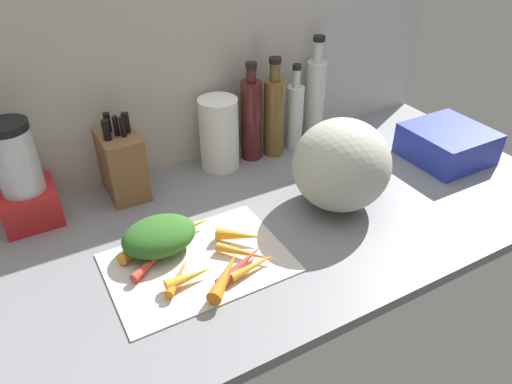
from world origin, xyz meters
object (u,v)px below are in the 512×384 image
Objects in this scene: winter_squash at (341,165)px; paper_towel_roll at (219,134)px; carrot_2 at (167,233)px; bottle_3 at (315,97)px; cutting_board at (198,262)px; carrot_5 at (239,235)px; carrot_10 at (156,257)px; carrot_11 at (226,275)px; carrot_3 at (247,253)px; bottle_2 at (295,115)px; knife_block at (122,163)px; carrot_4 at (187,228)px; bottle_0 at (251,119)px; carrot_7 at (144,239)px; blender_appliance at (22,181)px; bottle_1 at (274,115)px; carrot_6 at (157,240)px; dish_rack at (447,144)px; carrot_8 at (179,276)px; carrot_9 at (189,277)px; carrot_1 at (242,264)px; carrot_0 at (253,266)px.

winter_squash is 39.40cm from paper_towel_roll.
carrot_2 is at bearing 170.45° from winter_squash.
winter_squash is 0.76× the size of bottle_3.
cutting_board is 12.22cm from carrot_5.
carrot_11 reaches higher than carrot_10.
carrot_5 is at bearing 78.47° from carrot_3.
bottle_2 is (40.35, 42.09, 9.38)cm from carrot_3.
carrot_4 is at bearing -74.13° from knife_block.
carrot_5 is 44.68cm from bottle_0.
paper_towel_roll reaches higher than carrot_11.
carrot_7 is 0.60× the size of blender_appliance.
winter_squash is 0.83× the size of bottle_1.
carrot_11 is at bearing -64.84° from carrot_6.
dish_rack is at bearing -13.80° from blender_appliance.
bottle_0 reaches higher than dish_rack.
carrot_8 is 0.38× the size of bottle_0.
carrot_4 is (5.01, -0.56, -0.02)cm from carrot_2.
bottle_3 reaches higher than winter_squash.
winter_squash is (43.43, 3.73, 11.94)cm from cutting_board.
carrot_9 is 0.35× the size of bottle_1.
carrot_7 is 7.35cm from carrot_10.
bottle_3 is at bearing 40.51° from carrot_11.
bottle_0 is at bearing 58.77° from carrot_1.
bottle_3 is (9.55, 2.62, 3.19)cm from bottle_2.
carrot_3 is at bearing -40.26° from carrot_7.
knife_block reaches higher than carrot_0.
carrot_9 is 94.06cm from dish_rack.
carrot_5 is 0.71× the size of carrot_10.
carrot_9 is at bearing -142.05° from bottle_2.
knife_block is (-8.56, 46.72, 7.07)cm from carrot_11.
carrot_10 is (-19.10, 9.22, 0.01)cm from carrot_3.
carrot_4 is at bearing 111.91° from carrot_0.
carrot_7 is (-5.80, 0.62, -0.26)cm from carrot_2.
blender_appliance is at bearing 131.38° from carrot_1.
knife_block is (2.75, 32.92, 7.68)cm from carrot_10.
carrot_3 is 68.17cm from bottle_3.
carrot_6 is at bearing 67.54° from carrot_10.
blender_appliance is (-42.87, 35.06, 9.64)cm from carrot_5.
knife_block is at bearing 116.08° from carrot_5.
blender_appliance reaches higher than carrot_1.
winter_squash is (33.52, 12.64, 10.40)cm from carrot_0.
bottle_1 is at bearing 0.22° from blender_appliance.
paper_towel_roll is at bearing 57.54° from cutting_board.
paper_towel_roll reaches higher than carrot_5.
bottle_0 is at bearing 47.71° from carrot_9.
bottle_0 is 25.25cm from bottle_3.
cutting_board is at bearing -49.96° from blender_appliance.
blender_appliance is (-24.77, 26.55, 10.03)cm from carrot_6.
paper_towel_roll is (21.38, 47.06, 8.50)cm from carrot_11.
carrot_2 is 0.87× the size of carrot_11.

